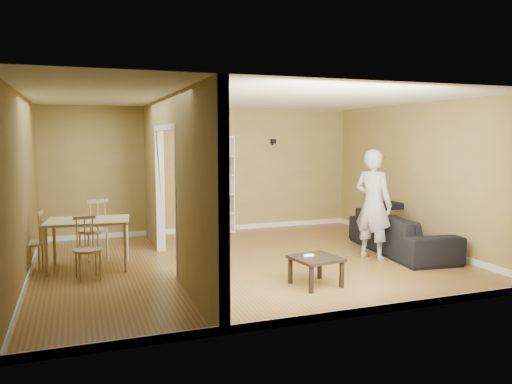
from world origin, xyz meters
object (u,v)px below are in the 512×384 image
Objects in this scene: coffee_table at (316,261)px; chair_near at (88,248)px; sofa at (401,227)px; chair_left at (30,242)px; bookshelf at (212,185)px; person at (373,195)px; chair_far at (93,229)px; dining_table at (88,225)px.

chair_near is (-2.87, 1.39, 0.10)m from coffee_table.
coffee_table is at bearing -35.69° from chair_near.
chair_left reaches higher than sofa.
person is at bearing -58.82° from bookshelf.
person reaches higher than chair_far.
dining_table is at bearing -139.55° from bookshelf.
chair_near is (0.79, -0.68, -0.01)m from chair_left.
chair_near is 0.87× the size of chair_far.
coffee_table is at bearing -35.09° from dining_table.
dining_table is (-4.39, 0.97, -0.39)m from person.
person is 2.40× the size of chair_near.
chair_far reaches higher than chair_near.
dining_table is 0.58m from chair_far.
sofa is 5.20m from chair_far.
person reaches higher than coffee_table.
sofa reaches higher than coffee_table.
coffee_table is 0.65× the size of chair_left.
dining_table is 0.65m from chair_near.
coffee_table is 4.22m from chair_left.
dining_table is at bearing 56.98° from chair_far.
person is 2.34× the size of chair_left.
chair_far is at bearing 124.17° from chair_left.
chair_far is (-2.76, 2.54, 0.17)m from coffee_table.
bookshelf is (-2.60, 2.89, 0.56)m from sofa.
person is at bearing 136.31° from chair_far.
chair_far is (-5.03, 1.29, 0.06)m from sofa.
chair_left is (-5.22, 1.04, -0.61)m from person.
chair_near is (-4.42, 0.36, -0.62)m from person.
person is 3.58× the size of coffee_table.
sofa is 1.16× the size of bookshelf.
sofa reaches higher than chair_near.
chair_far is (0.11, 1.15, 0.06)m from chair_near.
sofa is 6.00m from chair_left.
chair_far is (0.91, 0.47, 0.05)m from chair_left.
person reaches higher than chair_left.
coffee_table is 3.49m from dining_table.
sofa is at bearing -8.32° from dining_table.
dining_table is 1.36× the size of chair_near.
chair_left is (-0.82, 0.07, -0.22)m from dining_table.
person is (-0.72, -0.22, 0.61)m from sofa.
coffee_table is 0.67× the size of chair_near.
chair_left is at bearing 150.55° from coffee_table.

